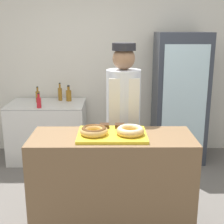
{
  "coord_description": "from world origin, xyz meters",
  "views": [
    {
      "loc": [
        -0.01,
        -2.46,
        1.81
      ],
      "look_at": [
        0.0,
        0.1,
        1.12
      ],
      "focal_mm": 50.0,
      "sensor_mm": 36.0,
      "label": 1
    }
  ],
  "objects_px": {
    "bottle_amber_b_b": "(38,96)",
    "serving_tray": "(112,135)",
    "bottle_red": "(39,102)",
    "donut_light_glaze": "(130,130)",
    "donut_chocolate_glaze": "(94,130)",
    "beverage_fridge": "(179,98)",
    "brownie_back_right": "(120,126)",
    "chest_freezer": "(48,131)",
    "baker_person": "(123,121)",
    "brownie_back_left": "(104,126)",
    "bottle_amber_b": "(60,94)",
    "bottle_amber": "(69,95)"
  },
  "relations": [
    {
      "from": "baker_person",
      "to": "beverage_fridge",
      "type": "relative_size",
      "value": 0.95
    },
    {
      "from": "donut_chocolate_glaze",
      "to": "bottle_red",
      "type": "height_order",
      "value": "donut_chocolate_glaze"
    },
    {
      "from": "baker_person",
      "to": "chest_freezer",
      "type": "xyz_separation_m",
      "value": [
        -1.02,
        1.15,
        -0.48
      ]
    },
    {
      "from": "serving_tray",
      "to": "bottle_amber",
      "type": "distance_m",
      "value": 1.96
    },
    {
      "from": "bottle_red",
      "to": "donut_light_glaze",
      "type": "bearing_deg",
      "value": -54.07
    },
    {
      "from": "baker_person",
      "to": "bottle_amber_b_b",
      "type": "xyz_separation_m",
      "value": [
        -1.14,
        1.2,
        0.0
      ]
    },
    {
      "from": "donut_chocolate_glaze",
      "to": "beverage_fridge",
      "type": "relative_size",
      "value": 0.13
    },
    {
      "from": "brownie_back_right",
      "to": "bottle_amber_b_b",
      "type": "bearing_deg",
      "value": 123.81
    },
    {
      "from": "donut_light_glaze",
      "to": "baker_person",
      "type": "bearing_deg",
      "value": 92.92
    },
    {
      "from": "brownie_back_left",
      "to": "bottle_red",
      "type": "distance_m",
      "value": 1.58
    },
    {
      "from": "bottle_amber",
      "to": "bottle_amber_b_b",
      "type": "distance_m",
      "value": 0.43
    },
    {
      "from": "bottle_amber",
      "to": "chest_freezer",
      "type": "bearing_deg",
      "value": -156.42
    },
    {
      "from": "donut_light_glaze",
      "to": "beverage_fridge",
      "type": "bearing_deg",
      "value": 65.82
    },
    {
      "from": "baker_person",
      "to": "donut_light_glaze",
      "type": "bearing_deg",
      "value": -87.08
    },
    {
      "from": "donut_chocolate_glaze",
      "to": "bottle_amber",
      "type": "xyz_separation_m",
      "value": [
        -0.46,
        1.9,
        -0.1
      ]
    },
    {
      "from": "bottle_amber",
      "to": "bottle_amber_b",
      "type": "height_order",
      "value": "bottle_amber_b"
    },
    {
      "from": "serving_tray",
      "to": "brownie_back_left",
      "type": "distance_m",
      "value": 0.17
    },
    {
      "from": "baker_person",
      "to": "bottle_amber_b",
      "type": "bearing_deg",
      "value": 122.73
    },
    {
      "from": "baker_person",
      "to": "chest_freezer",
      "type": "distance_m",
      "value": 1.61
    },
    {
      "from": "brownie_back_right",
      "to": "bottle_red",
      "type": "relative_size",
      "value": 0.42
    },
    {
      "from": "donut_light_glaze",
      "to": "bottle_amber_b",
      "type": "xyz_separation_m",
      "value": [
        -0.88,
        1.94,
        -0.09
      ]
    },
    {
      "from": "donut_light_glaze",
      "to": "brownie_back_left",
      "type": "xyz_separation_m",
      "value": [
        -0.22,
        0.19,
        -0.02
      ]
    },
    {
      "from": "donut_chocolate_glaze",
      "to": "chest_freezer",
      "type": "distance_m",
      "value": 2.01
    },
    {
      "from": "donut_chocolate_glaze",
      "to": "chest_freezer",
      "type": "xyz_separation_m",
      "value": [
        -0.75,
        1.77,
        -0.59
      ]
    },
    {
      "from": "baker_person",
      "to": "brownie_back_left",
      "type": "bearing_deg",
      "value": -113.49
    },
    {
      "from": "chest_freezer",
      "to": "donut_chocolate_glaze",
      "type": "bearing_deg",
      "value": -66.99
    },
    {
      "from": "chest_freezer",
      "to": "serving_tray",
      "type": "bearing_deg",
      "value": -62.62
    },
    {
      "from": "brownie_back_left",
      "to": "bottle_amber_b",
      "type": "xyz_separation_m",
      "value": [
        -0.66,
        1.75,
        -0.07
      ]
    },
    {
      "from": "chest_freezer",
      "to": "bottle_amber_b_b",
      "type": "bearing_deg",
      "value": 157.82
    },
    {
      "from": "brownie_back_left",
      "to": "bottle_amber_b_b",
      "type": "xyz_separation_m",
      "value": [
        -0.96,
        1.63,
        -0.08
      ]
    },
    {
      "from": "donut_chocolate_glaze",
      "to": "bottle_amber_b",
      "type": "xyz_separation_m",
      "value": [
        -0.58,
        1.94,
        -0.09
      ]
    },
    {
      "from": "bottle_red",
      "to": "brownie_back_right",
      "type": "bearing_deg",
      "value": -52.55
    },
    {
      "from": "serving_tray",
      "to": "chest_freezer",
      "type": "relative_size",
      "value": 0.55
    },
    {
      "from": "bottle_amber_b_b",
      "to": "bottle_amber_b",
      "type": "bearing_deg",
      "value": 22.11
    },
    {
      "from": "bottle_amber",
      "to": "bottle_red",
      "type": "height_order",
      "value": "bottle_amber"
    },
    {
      "from": "baker_person",
      "to": "bottle_amber",
      "type": "relative_size",
      "value": 7.52
    },
    {
      "from": "bottle_amber_b_b",
      "to": "serving_tray",
      "type": "bearing_deg",
      "value": -60.18
    },
    {
      "from": "brownie_back_left",
      "to": "chest_freezer",
      "type": "relative_size",
      "value": 0.08
    },
    {
      "from": "donut_chocolate_glaze",
      "to": "chest_freezer",
      "type": "bearing_deg",
      "value": 113.01
    },
    {
      "from": "bottle_amber_b",
      "to": "bottle_red",
      "type": "bearing_deg",
      "value": -115.67
    },
    {
      "from": "donut_chocolate_glaze",
      "to": "bottle_amber",
      "type": "bearing_deg",
      "value": 103.51
    },
    {
      "from": "bottle_amber_b",
      "to": "bottle_amber_b_b",
      "type": "bearing_deg",
      "value": -157.89
    },
    {
      "from": "brownie_back_left",
      "to": "beverage_fridge",
      "type": "relative_size",
      "value": 0.05
    },
    {
      "from": "donut_chocolate_glaze",
      "to": "donut_light_glaze",
      "type": "xyz_separation_m",
      "value": [
        0.3,
        0.0,
        0.0
      ]
    },
    {
      "from": "donut_chocolate_glaze",
      "to": "bottle_amber_b",
      "type": "relative_size",
      "value": 0.92
    },
    {
      "from": "serving_tray",
      "to": "bottle_amber",
      "type": "height_order",
      "value": "bottle_amber"
    },
    {
      "from": "bottle_amber",
      "to": "brownie_back_right",
      "type": "bearing_deg",
      "value": -68.53
    },
    {
      "from": "beverage_fridge",
      "to": "bottle_amber_b",
      "type": "xyz_separation_m",
      "value": [
        -1.67,
        0.18,
        0.03
      ]
    },
    {
      "from": "donut_light_glaze",
      "to": "bottle_red",
      "type": "bearing_deg",
      "value": 125.93
    },
    {
      "from": "brownie_back_right",
      "to": "bottle_amber",
      "type": "xyz_separation_m",
      "value": [
        -0.67,
        1.71,
        -0.08
      ]
    }
  ]
}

